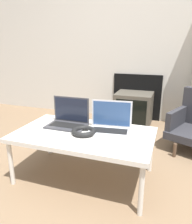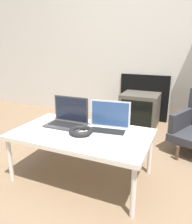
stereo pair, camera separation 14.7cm
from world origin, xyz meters
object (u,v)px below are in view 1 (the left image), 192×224
at_px(headphones, 84,131).
at_px(tv, 134,108).
at_px(phone, 104,145).
at_px(laptop_left, 68,119).
at_px(laptop_right, 110,124).

distance_m(headphones, tv, 1.58).
bearing_deg(headphones, phone, -35.20).
bearing_deg(headphones, laptop_left, 145.83).
height_order(headphones, tv, headphones).
xyz_separation_m(laptop_left, phone, (0.42, -0.29, -0.05)).
height_order(laptop_right, phone, laptop_right).
relative_size(laptop_left, tv, 0.67).
relative_size(phone, tv, 0.26).
relative_size(laptop_right, tv, 0.71).
height_order(phone, tv, tv).
bearing_deg(laptop_right, laptop_left, 172.92).
bearing_deg(phone, laptop_left, 145.30).
bearing_deg(phone, headphones, 144.80).
distance_m(laptop_right, tv, 1.44).
height_order(laptop_right, tv, laptop_right).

